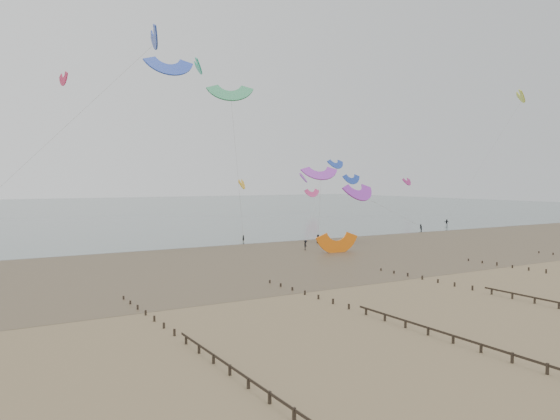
{
  "coord_description": "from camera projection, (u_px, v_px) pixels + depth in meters",
  "views": [
    {
      "loc": [
        -47.06,
        -46.07,
        12.79
      ],
      "look_at": [
        -3.02,
        28.0,
        8.0
      ],
      "focal_mm": 35.0,
      "sensor_mm": 36.0,
      "label": 1
    }
  ],
  "objects": [
    {
      "name": "ground",
      "position": [
        423.0,
        288.0,
        64.26
      ],
      "size": [
        500.0,
        500.0,
        0.0
      ],
      "primitive_type": "plane",
      "color": "brown",
      "rests_on": "ground"
    },
    {
      "name": "sea_and_shore",
      "position": [
        255.0,
        256.0,
        91.7
      ],
      "size": [
        500.0,
        665.0,
        0.03
      ],
      "color": "#475654",
      "rests_on": "ground"
    },
    {
      "name": "kitesurfers",
      "position": [
        346.0,
        234.0,
        119.34
      ],
      "size": [
        148.45,
        26.24,
        1.89
      ],
      "color": "black",
      "rests_on": "ground"
    },
    {
      "name": "grounded_kite",
      "position": [
        337.0,
        253.0,
        95.77
      ],
      "size": [
        7.31,
        5.84,
        3.87
      ],
      "primitive_type": null,
      "rotation": [
        1.54,
        0.0,
        -0.05
      ],
      "color": "orange",
      "rests_on": "ground"
    },
    {
      "name": "kites_airborne",
      "position": [
        141.0,
        151.0,
        134.58
      ],
      "size": [
        236.17,
        108.77,
        42.26
      ],
      "color": "#FCA909",
      "rests_on": "ground"
    }
  ]
}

